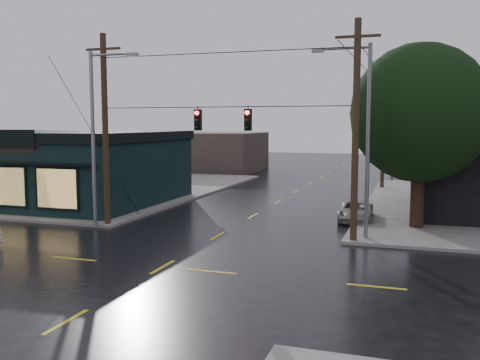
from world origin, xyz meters
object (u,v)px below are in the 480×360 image
(utility_pole_nw, at_px, (108,226))
(corner_tree, at_px, (420,113))
(utility_pole_ne, at_px, (353,243))
(suv_silver, at_px, (356,211))

(utility_pole_nw, bearing_deg, corner_tree, 14.90)
(utility_pole_ne, xyz_separation_m, suv_silver, (-0.50, 5.79, 0.55))
(utility_pole_nw, distance_m, suv_silver, 13.79)
(utility_pole_nw, bearing_deg, utility_pole_ne, 0.00)
(utility_pole_ne, bearing_deg, suv_silver, 94.94)
(utility_pole_nw, relative_size, utility_pole_ne, 1.00)
(corner_tree, height_order, suv_silver, corner_tree)
(corner_tree, bearing_deg, utility_pole_ne, -123.39)
(utility_pole_nw, bearing_deg, suv_silver, 24.85)
(utility_pole_ne, height_order, suv_silver, utility_pole_ne)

